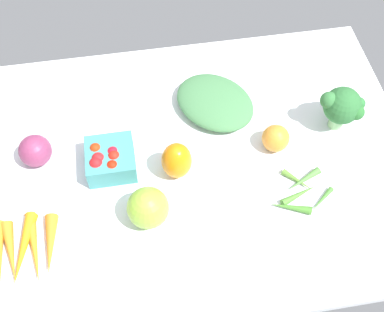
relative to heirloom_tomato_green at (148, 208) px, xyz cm
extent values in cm
cube|color=white|center=(11.44, 13.00, -5.48)|extent=(104.00, 76.00, 2.00)
sphere|color=#8BC038|center=(0.00, 0.00, 0.00)|extent=(8.95, 8.95, 8.95)
cone|color=#417D30|center=(37.77, -2.17, -3.85)|extent=(6.88, 5.76, 1.24)
cone|color=#598A32|center=(33.95, 3.46, -3.75)|extent=(6.32, 6.76, 1.44)
cone|color=#46842E|center=(30.39, -2.94, -3.56)|extent=(9.24, 4.83, 1.84)
cone|color=#4F8B3C|center=(35.13, 3.23, -3.62)|extent=(9.22, 5.59, 1.72)
cone|color=#4F8D33|center=(33.27, -0.15, -3.64)|extent=(9.12, 4.63, 1.67)
ellipsoid|color=#437B49|center=(19.57, 27.69, -2.12)|extent=(25.63, 26.34, 4.71)
ellipsoid|color=orange|center=(7.58, 10.45, 0.38)|extent=(7.85, 7.85, 9.72)
cylinder|color=#92CA87|center=(47.59, 17.72, -2.44)|extent=(3.52, 3.52, 4.07)
sphere|color=#2C6833|center=(47.59, 17.72, 2.92)|extent=(8.87, 8.87, 8.87)
sphere|color=#256F2F|center=(49.16, 20.90, 3.06)|extent=(3.00, 3.00, 3.00)
sphere|color=#2C7036|center=(51.07, 17.01, 3.81)|extent=(3.04, 3.04, 3.04)
sphere|color=#27642B|center=(49.64, 20.61, 3.39)|extent=(3.18, 3.18, 3.18)
sphere|color=#327038|center=(44.10, 18.33, 4.76)|extent=(4.04, 4.04, 4.04)
sphere|color=#29692D|center=(50.07, 15.17, 3.07)|extent=(3.70, 3.70, 3.70)
sphere|color=#863359|center=(-23.60, 19.02, -0.75)|extent=(7.46, 7.46, 7.46)
sphere|color=orange|center=(31.27, 13.96, -1.24)|extent=(6.47, 6.47, 6.47)
cube|color=teal|center=(-6.93, 14.45, -1.63)|extent=(10.80, 10.80, 5.70)
sphere|color=red|center=(-6.15, 14.86, 0.55)|extent=(2.59, 2.59, 2.59)
sphere|color=red|center=(-9.93, 16.34, 0.75)|extent=(2.54, 2.54, 2.54)
sphere|color=red|center=(-6.53, 11.21, 0.72)|extent=(2.45, 2.45, 2.45)
sphere|color=red|center=(-9.47, 13.53, 0.59)|extent=(3.01, 3.01, 3.01)
sphere|color=red|center=(-5.97, 13.61, 0.69)|extent=(2.70, 2.70, 2.70)
sphere|color=red|center=(-9.98, 12.29, 0.69)|extent=(3.08, 3.08, 3.08)
cone|color=orange|center=(-28.84, -3.71, -3.16)|extent=(4.79, 13.36, 2.64)
cone|color=orange|center=(-26.33, -3.67, -3.12)|extent=(5.92, 15.95, 2.71)
cone|color=orange|center=(-24.11, -3.64, -3.31)|extent=(4.32, 16.19, 2.34)
cone|color=orange|center=(-20.82, -3.59, -3.03)|extent=(3.60, 13.15, 2.90)
camera|label=1|loc=(1.26, -49.15, 91.07)|focal=46.08mm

